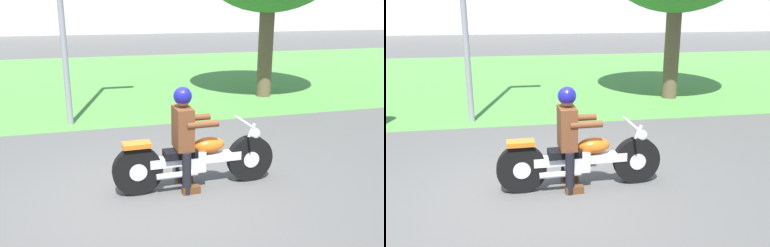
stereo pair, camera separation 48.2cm
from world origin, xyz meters
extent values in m
plane|color=#565451|center=(0.00, 0.00, 0.00)|extent=(120.00, 120.00, 0.00)
cube|color=#549342|center=(0.00, 9.22, 0.00)|extent=(60.00, 12.00, 0.01)
cylinder|color=black|center=(1.37, 0.17, 0.33)|extent=(0.66, 0.14, 0.66)
cylinder|color=silver|center=(1.37, 0.17, 0.33)|extent=(0.23, 0.15, 0.23)
cylinder|color=black|center=(-0.22, 0.13, 0.33)|extent=(0.66, 0.14, 0.66)
cylinder|color=silver|center=(-0.22, 0.13, 0.33)|extent=(0.23, 0.15, 0.23)
cube|color=silver|center=(0.58, 0.15, 0.41)|extent=(1.28, 0.17, 0.12)
cube|color=silver|center=(0.53, 0.15, 0.39)|extent=(0.33, 0.25, 0.28)
ellipsoid|color=orange|center=(0.76, 0.16, 0.59)|extent=(0.45, 0.25, 0.22)
cube|color=black|center=(0.36, 0.15, 0.51)|extent=(0.45, 0.25, 0.10)
cube|color=orange|center=(-0.22, 0.13, 0.69)|extent=(0.36, 0.21, 0.06)
cylinder|color=silver|center=(1.32, 0.17, 0.58)|extent=(0.25, 0.06, 0.53)
cylinder|color=silver|center=(1.27, 0.17, 0.87)|extent=(0.05, 0.66, 0.04)
sphere|color=white|center=(1.43, 0.17, 0.69)|extent=(0.16, 0.16, 0.16)
cylinder|color=silver|center=(0.28, 0.01, 0.27)|extent=(0.55, 0.09, 0.08)
cylinder|color=black|center=(0.39, 0.33, 0.29)|extent=(0.12, 0.12, 0.58)
cube|color=#593319|center=(0.45, 0.33, 0.05)|extent=(0.24, 0.11, 0.10)
cylinder|color=black|center=(0.40, -0.03, 0.29)|extent=(0.12, 0.12, 0.58)
cube|color=#593319|center=(0.46, -0.03, 0.05)|extent=(0.24, 0.11, 0.10)
cube|color=brown|center=(0.40, 0.15, 0.86)|extent=(0.23, 0.38, 0.56)
cylinder|color=brown|center=(0.61, 0.32, 0.94)|extent=(0.42, 0.10, 0.09)
cylinder|color=brown|center=(0.62, -0.02, 0.94)|extent=(0.42, 0.10, 0.09)
sphere|color=#996B4C|center=(0.40, 0.15, 1.26)|extent=(0.20, 0.20, 0.20)
sphere|color=navy|center=(0.40, 0.15, 1.29)|extent=(0.24, 0.24, 0.24)
cylinder|color=brown|center=(3.93, 5.22, 1.20)|extent=(0.39, 0.39, 2.40)
camera|label=1|loc=(-0.81, -4.74, 2.41)|focal=37.70mm
camera|label=2|loc=(-0.34, -4.85, 2.41)|focal=37.70mm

